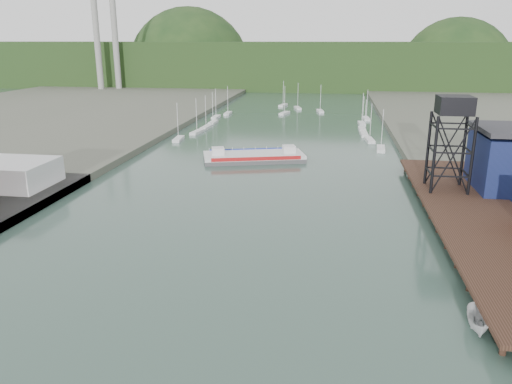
% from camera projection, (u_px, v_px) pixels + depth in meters
% --- Properties ---
extents(east_pier, '(14.00, 70.00, 2.45)m').
position_uv_depth(east_pier, '(477.00, 215.00, 74.41)').
color(east_pier, black).
rests_on(east_pier, ground).
extents(white_shed, '(18.00, 12.00, 4.50)m').
position_uv_depth(white_shed, '(1.00, 173.00, 90.36)').
color(white_shed, silver).
rests_on(white_shed, west_quay).
extents(lift_tower, '(6.50, 6.50, 16.00)m').
position_uv_depth(lift_tower, '(454.00, 111.00, 82.98)').
color(lift_tower, black).
rests_on(lift_tower, east_pier).
extents(marina_sailboats, '(57.71, 92.65, 0.90)m').
position_uv_depth(marina_sailboats, '(288.00, 122.00, 168.60)').
color(marina_sailboats, silver).
rests_on(marina_sailboats, ground).
extents(smokestacks, '(11.20, 8.20, 60.00)m').
position_uv_depth(smokestacks, '(106.00, 34.00, 264.30)').
color(smokestacks, gray).
rests_on(smokestacks, ground).
extents(distant_hills, '(500.00, 120.00, 80.00)m').
position_uv_depth(distant_hills, '(305.00, 67.00, 320.26)').
color(distant_hills, '#173216').
rests_on(distant_hills, ground).
extents(chain_ferry, '(24.78, 15.38, 3.33)m').
position_uv_depth(chain_ferry, '(254.00, 157.00, 116.33)').
color(chain_ferry, '#49494C').
rests_on(chain_ferry, ground).
extents(motorboat, '(2.47, 5.31, 1.98)m').
position_uv_depth(motorboat, '(478.00, 321.00, 48.03)').
color(motorboat, silver).
rests_on(motorboat, ground).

